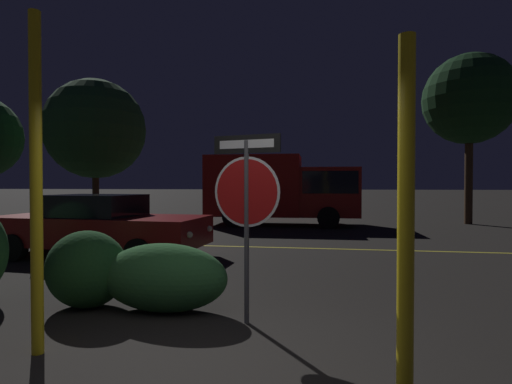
% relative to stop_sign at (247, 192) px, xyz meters
% --- Properties ---
extents(ground_plane, '(260.00, 260.00, 0.00)m').
position_rel_stop_sign_xyz_m(ground_plane, '(-0.15, -1.45, -1.59)').
color(ground_plane, black).
extents(road_center_stripe, '(43.43, 0.12, 0.01)m').
position_rel_stop_sign_xyz_m(road_center_stripe, '(-0.15, 5.81, -1.59)').
color(road_center_stripe, gold).
rests_on(road_center_stripe, ground_plane).
extents(stop_sign, '(0.84, 0.21, 2.28)m').
position_rel_stop_sign_xyz_m(stop_sign, '(0.00, 0.00, 0.00)').
color(stop_sign, '#4C4C51').
rests_on(stop_sign, ground_plane).
extents(yellow_pole_left, '(0.12, 0.12, 3.38)m').
position_rel_stop_sign_xyz_m(yellow_pole_left, '(-1.89, -1.18, 0.10)').
color(yellow_pole_left, yellow).
rests_on(yellow_pole_left, ground_plane).
extents(yellow_pole_right, '(0.12, 0.12, 2.77)m').
position_rel_stop_sign_xyz_m(yellow_pole_right, '(1.49, -1.67, -0.21)').
color(yellow_pole_right, yellow).
rests_on(yellow_pole_right, ground_plane).
extents(hedge_bush_2, '(1.11, 0.90, 1.05)m').
position_rel_stop_sign_xyz_m(hedge_bush_2, '(-2.26, 0.26, -1.07)').
color(hedge_bush_2, '#1E4C23').
rests_on(hedge_bush_2, ground_plane).
extents(hedge_bush_3, '(1.72, 0.81, 0.90)m').
position_rel_stop_sign_xyz_m(hedge_bush_3, '(-1.16, 0.25, -1.14)').
color(hedge_bush_3, '#2D6633').
rests_on(hedge_bush_3, ground_plane).
extents(passing_car_2, '(5.07, 2.29, 1.44)m').
position_rel_stop_sign_xyz_m(passing_car_2, '(-4.18, 3.83, -0.87)').
color(passing_car_2, maroon).
rests_on(passing_car_2, ground_plane).
extents(delivery_truck, '(6.14, 2.65, 2.86)m').
position_rel_stop_sign_xyz_m(delivery_truck, '(-0.59, 11.72, -0.04)').
color(delivery_truck, maroon).
rests_on(delivery_truck, ground_plane).
extents(tree_0, '(3.79, 3.79, 7.19)m').
position_rel_stop_sign_xyz_m(tree_0, '(7.15, 13.39, 3.68)').
color(tree_0, '#422D1E').
rests_on(tree_0, ground_plane).
extents(tree_2, '(4.88, 4.88, 6.87)m').
position_rel_stop_sign_xyz_m(tree_2, '(-10.08, 13.57, 2.82)').
color(tree_2, '#422D1E').
rests_on(tree_2, ground_plane).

